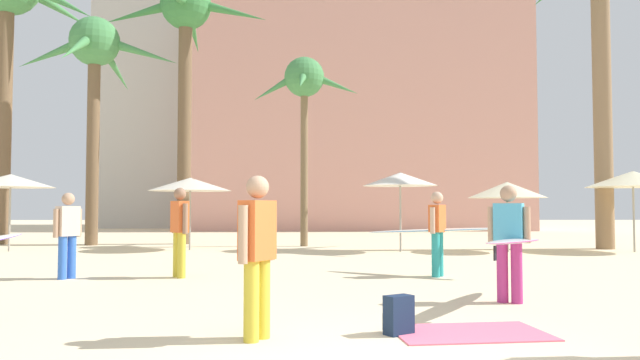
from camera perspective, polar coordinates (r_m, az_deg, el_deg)
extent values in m
cube|color=#DB9989|center=(38.91, 3.36, 5.72)|extent=(20.50, 8.75, 14.04)
cube|color=#BCB7AD|center=(45.75, -11.36, 10.76)|extent=(12.73, 9.39, 23.84)
cylinder|color=brown|center=(21.16, -1.52, 1.82)|extent=(0.26, 0.26, 6.02)
sphere|color=#428447|center=(21.60, -1.51, 9.81)|extent=(1.42, 1.42, 1.42)
cone|color=#428447|center=(21.48, 1.53, 9.03)|extent=(1.68, 0.42, 0.91)
cone|color=#428447|center=(22.68, -1.39, 8.58)|extent=(0.37, 1.70, 0.79)
cone|color=#428447|center=(21.48, -4.40, 8.71)|extent=(1.61, 0.42, 1.13)
cone|color=#428447|center=(20.44, -1.75, 9.47)|extent=(0.41, 1.66, 1.01)
cylinder|color=#896B4C|center=(22.14, 25.35, 6.92)|extent=(0.59, 0.59, 9.89)
cylinder|color=brown|center=(23.34, -20.86, 3.37)|extent=(0.45, 0.45, 7.47)
sphere|color=#428447|center=(24.01, -20.71, 12.27)|extent=(1.81, 1.81, 1.81)
cone|color=#428447|center=(23.65, -16.56, 11.56)|extent=(2.67, 0.79, 1.08)
cone|color=#428447|center=(25.23, -18.97, 10.02)|extent=(0.77, 2.52, 1.63)
cone|color=#428447|center=(24.65, -24.34, 10.87)|extent=(2.63, 0.64, 1.27)
cone|color=#428447|center=(22.42, -22.25, 11.62)|extent=(0.46, 2.48, 1.66)
cylinder|color=brown|center=(23.19, -12.81, 5.33)|extent=(0.51, 0.51, 9.11)
sphere|color=#387A3D|center=(24.24, -12.69, 16.05)|extent=(1.92, 1.92, 1.92)
cone|color=#387A3D|center=(23.69, -8.40, 15.59)|extent=(2.76, 0.67, 1.09)
cone|color=#387A3D|center=(25.70, -11.99, 13.69)|extent=(0.49, 2.67, 1.47)
cone|color=#387A3D|center=(24.62, -16.89, 14.96)|extent=(2.74, 0.53, 1.10)
cylinder|color=brown|center=(25.45, -27.96, 5.76)|extent=(0.56, 0.56, 9.89)
cone|color=#428447|center=(25.65, -23.77, 15.46)|extent=(2.84, 0.60, 1.79)
cone|color=#428447|center=(27.38, -23.87, 14.84)|extent=(2.16, 2.69, 1.33)
cone|color=#428447|center=(28.13, -28.11, 13.72)|extent=(1.92, 2.62, 1.97)
cylinder|color=gray|center=(19.63, -12.31, -3.17)|extent=(0.06, 0.06, 2.32)
cone|color=beige|center=(19.65, -12.28, -0.40)|extent=(2.65, 2.65, 0.43)
cylinder|color=gray|center=(20.75, 27.77, -2.67)|extent=(0.06, 0.06, 2.49)
cone|color=beige|center=(20.77, 27.71, 0.09)|extent=(2.77, 2.77, 0.49)
cylinder|color=gray|center=(18.57, 7.69, -3.05)|extent=(0.06, 0.06, 2.45)
cone|color=white|center=(18.59, 7.67, 0.08)|extent=(2.31, 2.31, 0.41)
cylinder|color=gray|center=(19.21, 17.46, -3.38)|extent=(0.06, 0.06, 2.15)
cone|color=beige|center=(19.22, 17.43, -0.91)|extent=(2.38, 2.38, 0.49)
cylinder|color=gray|center=(20.95, -27.51, -2.79)|extent=(0.06, 0.06, 2.41)
cone|color=beige|center=(20.96, -27.46, -0.06)|extent=(2.65, 2.65, 0.41)
cube|color=#EF6684|center=(6.89, 14.08, -13.95)|extent=(1.74, 1.20, 0.01)
cube|color=#182845|center=(6.64, 7.53, -12.66)|extent=(0.35, 0.31, 0.42)
cube|color=#132037|center=(6.74, 6.86, -13.23)|extent=(0.21, 0.16, 0.18)
cylinder|color=teal|center=(12.01, 10.99, -7.01)|extent=(0.22, 0.22, 0.88)
cylinder|color=teal|center=(12.20, 11.33, -6.94)|extent=(0.22, 0.22, 0.88)
cube|color=orange|center=(12.07, 11.13, -3.61)|extent=(0.40, 0.46, 0.54)
sphere|color=#D1A889|center=(12.07, 11.11, -1.67)|extent=(0.33, 0.33, 0.24)
cylinder|color=#D1A889|center=(11.84, 10.70, -3.81)|extent=(0.14, 0.14, 0.51)
cylinder|color=#D1A889|center=(12.31, 11.54, -3.76)|extent=(0.14, 0.14, 0.51)
ellipsoid|color=white|center=(12.37, 10.85, -4.75)|extent=(2.68, 1.87, 0.21)
ellipsoid|color=#2A7CC7|center=(12.37, 10.85, -4.75)|extent=(2.70, 1.89, 0.18)
cube|color=black|center=(12.00, 16.24, -5.09)|extent=(0.10, 0.07, 0.18)
cylinder|color=#B7337F|center=(9.10, 17.02, -8.36)|extent=(0.22, 0.22, 0.88)
cylinder|color=#B7337F|center=(9.06, 18.27, -8.36)|extent=(0.22, 0.22, 0.88)
cube|color=#4CB2DB|center=(9.04, 17.58, -3.85)|extent=(0.46, 0.39, 0.54)
sphere|color=tan|center=(9.04, 17.55, -1.24)|extent=(0.33, 0.33, 0.24)
cylinder|color=tan|center=(9.09, 16.04, -4.10)|extent=(0.14, 0.14, 0.52)
cylinder|color=tan|center=(8.99, 19.15, -4.07)|extent=(0.14, 0.14, 0.52)
ellipsoid|color=#B2B2B7|center=(8.76, 18.23, -5.56)|extent=(1.86, 2.90, 0.16)
ellipsoid|color=#C52484|center=(8.76, 18.23, -5.56)|extent=(1.88, 2.92, 0.13)
cube|color=black|center=(7.53, 16.37, -6.72)|extent=(0.07, 0.10, 0.18)
cylinder|color=blue|center=(12.56, -22.63, -6.81)|extent=(0.22, 0.22, 0.82)
cylinder|color=blue|center=(12.44, -23.38, -6.84)|extent=(0.22, 0.22, 0.82)
cube|color=beige|center=(12.46, -22.95, -3.63)|extent=(0.40, 0.46, 0.57)
sphere|color=tan|center=(12.46, -22.91, -1.68)|extent=(0.33, 0.33, 0.24)
cylinder|color=tan|center=(12.61, -22.02, -3.80)|extent=(0.14, 0.14, 0.54)
cylinder|color=tan|center=(12.32, -23.90, -3.80)|extent=(0.14, 0.14, 0.54)
cylinder|color=gold|center=(11.95, -13.09, -7.02)|extent=(0.22, 0.22, 0.88)
cylinder|color=gold|center=(12.13, -13.48, -6.95)|extent=(0.22, 0.22, 0.88)
cube|color=orange|center=(12.00, -13.25, -3.42)|extent=(0.42, 0.45, 0.61)
sphere|color=#936B51|center=(12.00, -13.23, -1.29)|extent=(0.34, 0.34, 0.24)
cylinder|color=#936B51|center=(11.77, -12.75, -3.61)|extent=(0.14, 0.14, 0.58)
cylinder|color=#936B51|center=(12.23, -13.73, -3.57)|extent=(0.14, 0.14, 0.58)
cylinder|color=gold|center=(6.25, -6.57, -11.43)|extent=(0.22, 0.22, 0.82)
cylinder|color=gold|center=(6.41, -5.51, -11.21)|extent=(0.22, 0.22, 0.82)
cube|color=orange|center=(6.26, -6.00, -4.78)|extent=(0.39, 0.46, 0.62)
sphere|color=tan|center=(6.26, -5.98, -0.67)|extent=(0.33, 0.33, 0.24)
cylinder|color=tan|center=(6.06, -7.36, -5.17)|extent=(0.14, 0.14, 0.59)
cylinder|color=tan|center=(6.47, -4.73, -5.02)|extent=(0.14, 0.14, 0.59)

